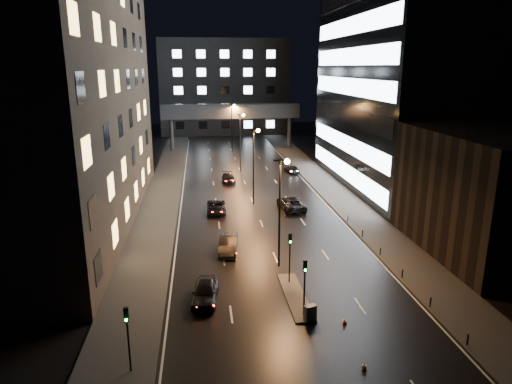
# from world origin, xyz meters

# --- Properties ---
(ground) EXTENTS (160.00, 160.00, 0.00)m
(ground) POSITION_xyz_m (0.00, 40.00, 0.00)
(ground) COLOR black
(ground) RESTS_ON ground
(sidewalk_left) EXTENTS (5.00, 110.00, 0.15)m
(sidewalk_left) POSITION_xyz_m (-12.50, 35.00, 0.07)
(sidewalk_left) COLOR #383533
(sidewalk_left) RESTS_ON ground
(sidewalk_right) EXTENTS (5.00, 110.00, 0.15)m
(sidewalk_right) POSITION_xyz_m (12.50, 35.00, 0.07)
(sidewalk_right) COLOR #383533
(sidewalk_right) RESTS_ON ground
(building_left) EXTENTS (15.00, 48.00, 40.00)m
(building_left) POSITION_xyz_m (-22.50, 24.00, 20.00)
(building_left) COLOR #2D2319
(building_left) RESTS_ON ground
(building_right_low) EXTENTS (10.00, 18.00, 12.00)m
(building_right_low) POSITION_xyz_m (20.00, 9.00, 6.00)
(building_right_low) COLOR black
(building_right_low) RESTS_ON ground
(building_right_glass) EXTENTS (20.00, 36.00, 45.00)m
(building_right_glass) POSITION_xyz_m (25.00, 36.00, 22.50)
(building_right_glass) COLOR black
(building_right_glass) RESTS_ON ground
(building_far) EXTENTS (34.00, 14.00, 25.00)m
(building_far) POSITION_xyz_m (0.00, 98.00, 12.50)
(building_far) COLOR #333335
(building_far) RESTS_ON ground
(skybridge) EXTENTS (30.00, 3.00, 10.00)m
(skybridge) POSITION_xyz_m (0.00, 70.00, 8.34)
(skybridge) COLOR #333335
(skybridge) RESTS_ON ground
(median_island) EXTENTS (1.60, 8.00, 0.15)m
(median_island) POSITION_xyz_m (0.30, 2.00, 0.07)
(median_island) COLOR #383533
(median_island) RESTS_ON ground
(traffic_signal_near) EXTENTS (0.28, 0.34, 4.40)m
(traffic_signal_near) POSITION_xyz_m (0.30, 4.49, 3.09)
(traffic_signal_near) COLOR black
(traffic_signal_near) RESTS_ON median_island
(traffic_signal_far) EXTENTS (0.28, 0.34, 4.40)m
(traffic_signal_far) POSITION_xyz_m (0.30, -1.01, 3.09)
(traffic_signal_far) COLOR black
(traffic_signal_far) RESTS_ON median_island
(traffic_signal_corner) EXTENTS (0.28, 0.34, 4.40)m
(traffic_signal_corner) POSITION_xyz_m (-11.50, -6.01, 2.94)
(traffic_signal_corner) COLOR black
(traffic_signal_corner) RESTS_ON ground
(bollard_row) EXTENTS (0.12, 25.12, 0.90)m
(bollard_row) POSITION_xyz_m (10.20, 6.50, 0.45)
(bollard_row) COLOR black
(bollard_row) RESTS_ON ground
(streetlight_near) EXTENTS (1.45, 0.50, 10.15)m
(streetlight_near) POSITION_xyz_m (0.16, 8.00, 6.50)
(streetlight_near) COLOR black
(streetlight_near) RESTS_ON ground
(streetlight_mid_a) EXTENTS (1.45, 0.50, 10.15)m
(streetlight_mid_a) POSITION_xyz_m (0.16, 28.00, 6.50)
(streetlight_mid_a) COLOR black
(streetlight_mid_a) RESTS_ON ground
(streetlight_mid_b) EXTENTS (1.45, 0.50, 10.15)m
(streetlight_mid_b) POSITION_xyz_m (0.16, 48.00, 6.50)
(streetlight_mid_b) COLOR black
(streetlight_mid_b) RESTS_ON ground
(streetlight_far) EXTENTS (1.45, 0.50, 10.15)m
(streetlight_far) POSITION_xyz_m (0.16, 68.00, 6.50)
(streetlight_far) COLOR black
(streetlight_far) RESTS_ON ground
(car_away_a) EXTENTS (2.41, 4.91, 1.61)m
(car_away_a) POSITION_xyz_m (-6.90, 2.26, 0.81)
(car_away_a) COLOR black
(car_away_a) RESTS_ON ground
(car_away_b) EXTENTS (2.33, 5.17, 1.65)m
(car_away_b) POSITION_xyz_m (-4.44, 11.88, 0.82)
(car_away_b) COLOR black
(car_away_b) RESTS_ON ground
(car_away_c) EXTENTS (2.42, 5.08, 1.40)m
(car_away_c) POSITION_xyz_m (-5.12, 24.91, 0.70)
(car_away_c) COLOR black
(car_away_c) RESTS_ON ground
(car_away_d) EXTENTS (2.06, 4.68, 1.34)m
(car_away_d) POSITION_xyz_m (-2.54, 40.50, 0.67)
(car_away_d) COLOR black
(car_away_d) RESTS_ON ground
(car_toward_a) EXTENTS (3.33, 6.19, 1.65)m
(car_toward_a) POSITION_xyz_m (4.55, 25.02, 0.83)
(car_toward_a) COLOR black
(car_toward_a) RESTS_ON ground
(car_toward_b) EXTENTS (2.38, 4.59, 1.27)m
(car_toward_b) POSITION_xyz_m (8.87, 45.95, 0.64)
(car_toward_b) COLOR black
(car_toward_b) RESTS_ON ground
(utility_cabinet) EXTENTS (0.96, 0.71, 1.14)m
(utility_cabinet) POSITION_xyz_m (0.61, -1.70, 0.72)
(utility_cabinet) COLOR #4C4C4F
(utility_cabinet) RESTS_ON median_island
(cone_a) EXTENTS (0.42, 0.42, 0.45)m
(cone_a) POSITION_xyz_m (3.00, -2.38, 0.22)
(cone_a) COLOR #EE440C
(cone_a) RESTS_ON ground
(cone_b) EXTENTS (0.45, 0.45, 0.50)m
(cone_b) POSITION_xyz_m (2.61, -7.47, 0.25)
(cone_b) COLOR orange
(cone_b) RESTS_ON ground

